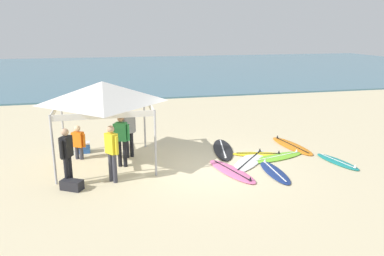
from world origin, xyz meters
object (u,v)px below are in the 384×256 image
surfboard_black (223,149)px  person_yellow (112,150)px  surfboard_lime (277,157)px  surfboard_yellow (258,154)px  person_green (122,137)px  canopy_tent (103,93)px  surfboard_white (250,161)px  person_grey (129,130)px  surfboard_pink (232,171)px  person_orange (78,141)px  person_black (67,153)px  surfboard_teal (337,162)px  surfboard_navy (274,172)px  gear_bag_near_tent (72,185)px  surfboard_orange (292,146)px  cooler_box (83,147)px

surfboard_black → person_yellow: 4.64m
surfboard_lime → surfboard_black: (-1.56, 1.26, -0.00)m
surfboard_yellow → surfboard_lime: same height
person_green → canopy_tent: bearing=138.1°
surfboard_white → person_grey: size_ratio=1.38×
surfboard_pink → person_orange: size_ratio=2.00×
canopy_tent → surfboard_yellow: (5.27, -0.44, -2.35)m
surfboard_lime → person_grey: size_ratio=1.39×
person_green → person_black: (-1.58, -1.24, 0.00)m
surfboard_yellow → surfboard_black: size_ratio=0.71×
surfboard_lime → person_orange: size_ratio=1.98×
surfboard_black → person_green: 3.91m
surfboard_pink → person_grey: size_ratio=1.40×
canopy_tent → surfboard_teal: canopy_tent is taller
surfboard_navy → gear_bag_near_tent: 6.07m
surfboard_black → surfboard_navy: bearing=-71.1°
person_green → person_grey: bearing=71.8°
canopy_tent → surfboard_orange: bearing=1.6°
surfboard_yellow → person_green: size_ratio=1.10×
surfboard_navy → surfboard_black: (-0.87, 2.53, -0.00)m
surfboard_teal → person_grey: size_ratio=1.10×
person_orange → cooler_box: bearing=81.9°
surfboard_white → person_yellow: 4.70m
surfboard_teal → person_orange: 8.82m
surfboard_black → person_orange: size_ratio=2.19×
person_grey → gear_bag_near_tent: 3.11m
person_orange → cooler_box: size_ratio=2.40×
surfboard_pink → gear_bag_near_tent: 4.79m
surfboard_yellow → surfboard_teal: (2.29, -1.34, -0.00)m
surfboard_yellow → surfboard_black: (-1.06, 0.82, -0.00)m
surfboard_orange → surfboard_pink: 3.68m
canopy_tent → person_black: size_ratio=1.78×
surfboard_teal → cooler_box: 8.92m
surfboard_yellow → surfboard_navy: same height
surfboard_navy → gear_bag_near_tent: (-6.07, 0.18, 0.10)m
person_grey → cooler_box: size_ratio=3.42×
person_yellow → person_grey: size_ratio=1.00×
surfboard_yellow → cooler_box: 6.33m
surfboard_pink → gear_bag_near_tent: bearing=-177.7°
surfboard_teal → surfboard_pink: size_ratio=0.78×
person_black → person_orange: person_black is taller
canopy_tent → person_yellow: canopy_tent is taller
surfboard_pink → cooler_box: 5.55m
surfboard_yellow → surfboard_white: same height
surfboard_pink → person_green: size_ratio=1.40×
surfboard_pink → person_orange: person_orange is taller
person_grey → person_orange: person_grey is taller
surfboard_white → gear_bag_near_tent: (-5.71, -0.97, 0.10)m
person_green → surfboard_orange: bearing=5.7°
surfboard_pink → gear_bag_near_tent: (-4.78, -0.19, 0.10)m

